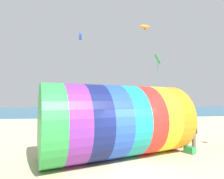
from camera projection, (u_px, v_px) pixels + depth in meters
The scene contains 9 objects.
ground_plane at pixel (137, 174), 6.85m from camera, with size 120.00×120.00×0.00m, color #CCBA8C.
sea at pixel (97, 110), 47.52m from camera, with size 120.00×40.00×0.10m, color #236084.
giant_inflatable_tube at pixel (117, 120), 9.08m from camera, with size 8.24×5.79×3.65m.
kite_handler at pixel (194, 133), 10.71m from camera, with size 0.31×0.41×1.71m.
kite_green_diamond at pixel (158, 59), 20.15m from camera, with size 0.79×1.00×2.11m.
kite_orange_parafoil at pixel (145, 27), 23.04m from camera, with size 1.52×0.78×0.80m.
kite_blue_box at pixel (80, 36), 18.32m from camera, with size 0.31×0.31×0.79m.
bystander_near_water at pixel (158, 123), 15.12m from camera, with size 0.42×0.35×1.75m.
cooler_box at pixel (190, 150), 9.43m from camera, with size 0.52×0.36×0.36m, color #268C4C.
Camera 1 is at (-1.84, -6.86, 2.90)m, focal length 28.00 mm.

